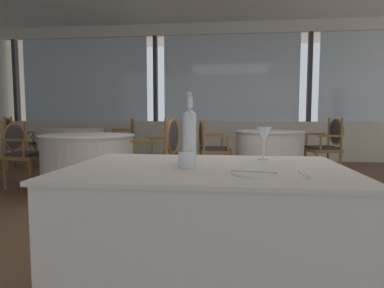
{
  "coord_description": "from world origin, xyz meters",
  "views": [
    {
      "loc": [
        -0.01,
        -3.43,
        1.0
      ],
      "look_at": [
        -0.2,
        -1.78,
        0.85
      ],
      "focal_mm": 31.13,
      "sensor_mm": 36.0,
      "label": 1
    }
  ],
  "objects_px": {
    "side_plate": "(254,173)",
    "dining_chair_0_1": "(15,139)",
    "dining_chair_2_1": "(210,144)",
    "dining_chair_2_0": "(328,142)",
    "dining_chair_3_1": "(163,151)",
    "wine_glass": "(264,136)",
    "water_tumbler": "(187,160)",
    "dining_chair_3_0": "(23,149)",
    "water_bottle": "(190,134)",
    "dining_chair_0_0": "(127,137)"
  },
  "relations": [
    {
      "from": "water_bottle",
      "to": "dining_chair_2_1",
      "type": "distance_m",
      "value": 3.45
    },
    {
      "from": "water_tumbler",
      "to": "dining_chair_2_0",
      "type": "height_order",
      "value": "dining_chair_2_0"
    },
    {
      "from": "dining_chair_2_0",
      "to": "dining_chair_3_1",
      "type": "bearing_deg",
      "value": 23.25
    },
    {
      "from": "water_bottle",
      "to": "dining_chair_2_0",
      "type": "bearing_deg",
      "value": 64.77
    },
    {
      "from": "dining_chair_0_1",
      "to": "dining_chair_2_0",
      "type": "height_order",
      "value": "dining_chair_0_1"
    },
    {
      "from": "wine_glass",
      "to": "dining_chair_0_0",
      "type": "xyz_separation_m",
      "value": [
        -2.23,
        4.52,
        -0.33
      ]
    },
    {
      "from": "side_plate",
      "to": "dining_chair_3_1",
      "type": "relative_size",
      "value": 0.19
    },
    {
      "from": "dining_chair_2_1",
      "to": "dining_chair_3_1",
      "type": "bearing_deg",
      "value": -122.67
    },
    {
      "from": "side_plate",
      "to": "dining_chair_3_0",
      "type": "bearing_deg",
      "value": 136.11
    },
    {
      "from": "dining_chair_0_1",
      "to": "dining_chair_2_1",
      "type": "distance_m",
      "value": 3.66
    },
    {
      "from": "water_tumbler",
      "to": "dining_chair_2_0",
      "type": "relative_size",
      "value": 0.08
    },
    {
      "from": "water_tumbler",
      "to": "dining_chair_0_1",
      "type": "height_order",
      "value": "dining_chair_0_1"
    },
    {
      "from": "water_bottle",
      "to": "dining_chair_3_0",
      "type": "height_order",
      "value": "water_bottle"
    },
    {
      "from": "dining_chair_2_0",
      "to": "dining_chair_3_0",
      "type": "relative_size",
      "value": 1.06
    },
    {
      "from": "side_plate",
      "to": "dining_chair_2_1",
      "type": "bearing_deg",
      "value": 96.26
    },
    {
      "from": "dining_chair_2_1",
      "to": "dining_chair_3_1",
      "type": "relative_size",
      "value": 0.94
    },
    {
      "from": "water_tumbler",
      "to": "dining_chair_3_0",
      "type": "relative_size",
      "value": 0.09
    },
    {
      "from": "side_plate",
      "to": "water_bottle",
      "type": "xyz_separation_m",
      "value": [
        -0.32,
        0.33,
        0.15
      ]
    },
    {
      "from": "dining_chair_2_1",
      "to": "dining_chair_3_0",
      "type": "height_order",
      "value": "dining_chair_2_1"
    },
    {
      "from": "dining_chair_3_0",
      "to": "water_tumbler",
      "type": "bearing_deg",
      "value": -36.71
    },
    {
      "from": "dining_chair_0_1",
      "to": "dining_chair_2_0",
      "type": "xyz_separation_m",
      "value": [
        5.52,
        -0.14,
        -0.0
      ]
    },
    {
      "from": "dining_chair_3_0",
      "to": "dining_chair_3_1",
      "type": "height_order",
      "value": "dining_chair_3_1"
    },
    {
      "from": "water_bottle",
      "to": "dining_chair_2_0",
      "type": "height_order",
      "value": "water_bottle"
    },
    {
      "from": "side_plate",
      "to": "dining_chair_0_0",
      "type": "distance_m",
      "value": 5.44
    },
    {
      "from": "water_bottle",
      "to": "side_plate",
      "type": "bearing_deg",
      "value": -46.63
    },
    {
      "from": "water_bottle",
      "to": "dining_chair_0_0",
      "type": "bearing_deg",
      "value": 111.42
    },
    {
      "from": "side_plate",
      "to": "dining_chair_2_1",
      "type": "distance_m",
      "value": 3.79
    },
    {
      "from": "dining_chair_0_1",
      "to": "dining_chair_2_0",
      "type": "relative_size",
      "value": 1.01
    },
    {
      "from": "water_bottle",
      "to": "dining_chair_0_1",
      "type": "xyz_separation_m",
      "value": [
        -3.72,
        3.96,
        -0.35
      ]
    },
    {
      "from": "wine_glass",
      "to": "side_plate",
      "type": "bearing_deg",
      "value": -100.49
    },
    {
      "from": "dining_chair_2_0",
      "to": "dining_chair_3_1",
      "type": "height_order",
      "value": "dining_chair_3_1"
    },
    {
      "from": "dining_chair_0_1",
      "to": "dining_chair_2_0",
      "type": "bearing_deg",
      "value": -21.86
    },
    {
      "from": "dining_chair_3_1",
      "to": "wine_glass",
      "type": "bearing_deg",
      "value": 124.91
    },
    {
      "from": "water_bottle",
      "to": "water_tumbler",
      "type": "relative_size",
      "value": 4.89
    },
    {
      "from": "wine_glass",
      "to": "dining_chair_3_0",
      "type": "distance_m",
      "value": 3.81
    },
    {
      "from": "dining_chair_2_0",
      "to": "dining_chair_0_1",
      "type": "bearing_deg",
      "value": -13.17
    },
    {
      "from": "dining_chair_2_1",
      "to": "dining_chair_3_0",
      "type": "xyz_separation_m",
      "value": [
        -2.5,
        -0.96,
        -0.0
      ]
    },
    {
      "from": "side_plate",
      "to": "water_bottle",
      "type": "height_order",
      "value": "water_bottle"
    },
    {
      "from": "dining_chair_0_1",
      "to": "dining_chair_2_0",
      "type": "distance_m",
      "value": 5.52
    },
    {
      "from": "wine_glass",
      "to": "dining_chair_0_1",
      "type": "height_order",
      "value": "dining_chair_0_1"
    },
    {
      "from": "water_tumbler",
      "to": "dining_chair_3_1",
      "type": "relative_size",
      "value": 0.08
    },
    {
      "from": "dining_chair_0_0",
      "to": "dining_chair_3_0",
      "type": "xyz_separation_m",
      "value": [
        -0.76,
        -2.2,
        -0.02
      ]
    },
    {
      "from": "side_plate",
      "to": "dining_chair_0_1",
      "type": "relative_size",
      "value": 0.19
    },
    {
      "from": "side_plate",
      "to": "water_tumbler",
      "type": "distance_m",
      "value": 0.35
    },
    {
      "from": "dining_chair_0_1",
      "to": "dining_chair_3_0",
      "type": "height_order",
      "value": "dining_chair_0_1"
    },
    {
      "from": "dining_chair_0_0",
      "to": "dining_chair_2_0",
      "type": "xyz_separation_m",
      "value": [
        3.63,
        -0.84,
        -0.0
      ]
    },
    {
      "from": "dining_chair_0_1",
      "to": "dining_chair_3_1",
      "type": "bearing_deg",
      "value": -50.37
    },
    {
      "from": "dining_chair_0_1",
      "to": "dining_chair_3_0",
      "type": "bearing_deg",
      "value": -73.42
    },
    {
      "from": "dining_chair_2_1",
      "to": "dining_chair_3_1",
      "type": "height_order",
      "value": "dining_chair_3_1"
    },
    {
      "from": "water_tumbler",
      "to": "dining_chair_3_1",
      "type": "xyz_separation_m",
      "value": [
        -0.59,
        2.33,
        -0.21
      ]
    }
  ]
}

